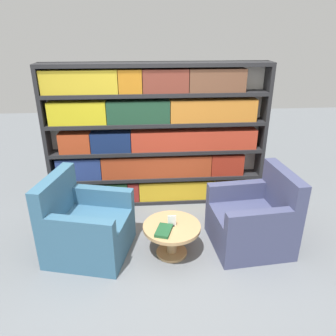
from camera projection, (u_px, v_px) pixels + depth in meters
name	position (u px, v px, depth m)	size (l,w,h in m)	color
ground_plane	(164.00, 261.00, 3.68)	(14.00, 14.00, 0.00)	slate
bookshelf	(155.00, 138.00, 4.57)	(3.04, 0.30, 2.00)	silver
armchair_left	(86.00, 228.00, 3.72)	(1.02, 0.99, 0.94)	#386684
armchair_right	(253.00, 221.00, 3.85)	(0.92, 0.88, 0.94)	#42476B
coffee_table	(172.00, 233.00, 3.70)	(0.65, 0.65, 0.38)	tan
table_sign	(172.00, 221.00, 3.63)	(0.09, 0.06, 0.13)	black
stray_book	(164.00, 231.00, 3.53)	(0.22, 0.28, 0.03)	#1E512D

